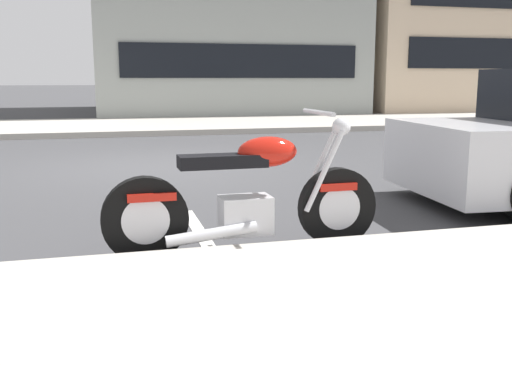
# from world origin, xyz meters

# --- Properties ---
(ground_plane) EXTENTS (260.00, 260.00, 0.00)m
(ground_plane) POSITION_xyz_m (0.00, 0.00, 0.00)
(ground_plane) COLOR #3D3D3F
(sidewalk_far_curb) EXTENTS (120.00, 5.00, 0.14)m
(sidewalk_far_curb) POSITION_xyz_m (12.00, 7.42, 0.07)
(sidewalk_far_curb) COLOR #ADA89E
(sidewalk_far_curb) RESTS_ON ground
(parking_stall_stripe) EXTENTS (0.12, 2.20, 0.01)m
(parking_stall_stripe) POSITION_xyz_m (0.00, -4.32, 0.00)
(parking_stall_stripe) COLOR silver
(parking_stall_stripe) RESTS_ON ground
(parked_motorcycle) EXTENTS (2.22, 0.62, 1.12)m
(parked_motorcycle) POSITION_xyz_m (0.28, -4.80, 0.43)
(parked_motorcycle) COLOR black
(parked_motorcycle) RESTS_ON ground
(townhouse_near_left) EXTENTS (9.49, 11.47, 8.87)m
(townhouse_near_left) POSITION_xyz_m (3.69, 15.42, 4.44)
(townhouse_near_left) COLOR #939993
(townhouse_near_left) RESTS_ON ground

